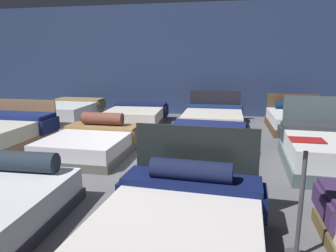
% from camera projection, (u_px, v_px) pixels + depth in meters
% --- Properties ---
extents(ground_plane, '(18.00, 18.00, 0.02)m').
position_uv_depth(ground_plane, '(144.00, 160.00, 5.76)').
color(ground_plane, '#5B5B60').
extents(showroom_back_wall, '(18.00, 0.06, 3.50)m').
position_uv_depth(showroom_back_wall, '(185.00, 60.00, 10.10)').
color(showroom_back_wall, navy).
rests_on(showroom_back_wall, ground_plane).
extents(bed_2, '(1.66, 2.07, 1.05)m').
position_uv_depth(bed_2, '(179.00, 230.00, 2.91)').
color(bed_2, black).
rests_on(bed_2, ground_plane).
extents(bed_5, '(1.54, 2.00, 0.71)m').
position_uv_depth(bed_5, '(92.00, 142.00, 6.08)').
color(bed_5, '#595B54').
rests_on(bed_5, ground_plane).
extents(bed_6, '(1.57, 2.13, 0.56)m').
position_uv_depth(bed_6, '(204.00, 147.00, 5.66)').
color(bed_6, '#2F2B33').
rests_on(bed_6, ground_plane).
extents(bed_7, '(1.65, 2.01, 1.11)m').
position_uv_depth(bed_7, '(334.00, 152.00, 5.22)').
color(bed_7, '#4B5A60').
rests_on(bed_7, ground_plane).
extents(bed_8, '(1.54, 2.18, 0.57)m').
position_uv_depth(bed_8, '(69.00, 112.00, 9.33)').
color(bed_8, '#342A33').
rests_on(bed_8, ground_plane).
extents(bed_9, '(1.65, 2.08, 0.50)m').
position_uv_depth(bed_9, '(136.00, 116.00, 8.90)').
color(bed_9, brown).
rests_on(bed_9, ground_plane).
extents(bed_10, '(1.63, 2.12, 0.87)m').
position_uv_depth(bed_10, '(213.00, 118.00, 8.54)').
color(bed_10, '#222228').
rests_on(bed_10, ground_plane).
extents(bed_11, '(1.50, 1.95, 0.83)m').
position_uv_depth(bed_11, '(298.00, 121.00, 8.06)').
color(bed_11, brown).
rests_on(bed_11, ground_plane).
extents(price_sign, '(0.28, 0.24, 1.13)m').
position_uv_depth(price_sign, '(300.00, 213.00, 2.83)').
color(price_sign, '#3F3F44').
rests_on(price_sign, ground_plane).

